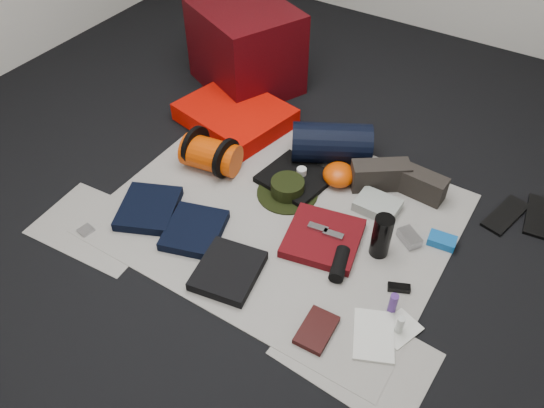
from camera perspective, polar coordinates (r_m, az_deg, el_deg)
The scene contains 37 objects.
floor at distance 2.62m, azimuth 0.96°, elevation -1.17°, with size 4.50×4.50×0.02m, color black.
newspaper_mat at distance 2.61m, azimuth 0.96°, elevation -0.97°, with size 1.60×1.30×0.01m, color #B8B4AA.
newspaper_sheet_front_left at distance 2.68m, azimuth -18.29°, elevation -2.34°, with size 0.58×0.40×0.00m, color #B8B4AA.
newspaper_sheet_front_right at distance 2.17m, azimuth 9.00°, elevation -15.65°, with size 0.58×0.40×0.00m, color #B8B4AA.
red_cabinet at distance 3.42m, azimuth -2.82°, elevation 16.47°, with size 0.62×0.51×0.51m, color #450509.
sleeping_pad at distance 3.16m, azimuth -3.98°, elevation 9.56°, with size 0.59×0.48×0.11m, color red.
stuff_sack at distance 2.82m, azimuth -6.59°, elevation 5.27°, with size 0.18×0.18×0.30m, color #CB3D03.
sack_strap_left at distance 2.86m, azimuth -8.23°, elevation 6.25°, with size 0.22×0.22×0.03m, color black.
sack_strap_right at distance 2.76m, azimuth -4.96°, elevation 4.91°, with size 0.22×0.22×0.03m, color black.
navy_duffel at distance 2.86m, azimuth 6.43°, elevation 6.52°, with size 0.22×0.22×0.42m, color black.
boonie_brim at distance 2.71m, azimuth 1.67°, elevation 1.20°, with size 0.31×0.31×0.01m, color black.
boonie_crown at distance 2.68m, azimuth 1.69°, elevation 1.85°, with size 0.17×0.17×0.07m, color black.
hiking_boot_left at distance 2.76m, azimuth 11.54°, elevation 3.06°, with size 0.29×0.11×0.15m, color #2A2621.
hiking_boot_right at distance 2.76m, azimuth 15.54°, elevation 2.14°, with size 0.27×0.10×0.13m, color #2A2621.
flip_flop_left at distance 2.84m, azimuth 23.81°, elevation -1.09°, with size 0.11×0.29×0.02m, color black.
flip_flop_right at distance 2.90m, azimuth 26.67°, elevation -1.17°, with size 0.11×0.29×0.02m, color black.
trousers_navy_a at distance 2.67m, azimuth -13.11°, elevation -0.46°, with size 0.27×0.30×0.05m, color black.
trousers_navy_b at distance 2.52m, azimuth -8.34°, elevation -2.79°, with size 0.26×0.29×0.05m, color black.
trousers_charcoal at distance 2.35m, azimuth -4.73°, elevation -7.17°, with size 0.26×0.30×0.05m, color black.
black_tshirt at distance 2.77m, azimuth 2.51°, elevation 2.80°, with size 0.32×0.30×0.03m, color black.
red_shirt at distance 2.48m, azimuth 5.52°, elevation -3.65°, with size 0.33×0.33×0.04m, color #56090D.
orange_stuff_sack at distance 2.75m, azimuth 7.21°, elevation 3.15°, with size 0.17×0.17×0.11m, color #CB3D03.
first_aid_pouch at distance 2.66m, azimuth 11.28°, elevation -0.13°, with size 0.21×0.16×0.05m, color gray.
water_bottle at distance 2.41m, azimuth 11.70°, elevation -3.40°, with size 0.09×0.09×0.22m, color black.
speaker at distance 2.37m, azimuth 7.28°, elevation -6.43°, with size 0.07×0.07×0.17m, color black.
compact_camera at distance 2.55m, azimuth 14.56°, elevation -3.53°, with size 0.11×0.07×0.05m, color #9E9EA2.
cyan_case at distance 2.58m, azimuth 17.81°, elevation -3.77°, with size 0.12×0.08×0.04m, color #10559E.
toiletry_purple at distance 2.26m, azimuth 12.88°, elevation -10.41°, with size 0.04×0.04×0.11m, color #4A267A.
toiletry_clear at distance 2.21m, azimuth 13.59°, elevation -12.55°, with size 0.03×0.03×0.09m, color silver.
paperback_book at distance 2.19m, azimuth 4.82°, elevation -13.35°, with size 0.12×0.19×0.03m, color black.
map_booklet at distance 2.21m, azimuth 10.88°, elevation -13.70°, with size 0.16×0.23×0.01m, color silver.
map_printout at distance 2.26m, azimuth 13.53°, elevation -12.91°, with size 0.13×0.16×0.01m, color silver.
sunglasses at distance 2.36m, azimuth 13.49°, elevation -8.75°, with size 0.10×0.04×0.02m, color black.
key_cluster at distance 2.67m, azimuth -19.38°, elevation -2.67°, with size 0.06×0.06×0.01m, color #9E9EA2.
tape_roll at distance 2.76m, azimuth 3.20°, elevation 3.53°, with size 0.05×0.05×0.04m, color silver.
energy_bar_a at distance 2.48m, azimuth 4.97°, elevation -2.55°, with size 0.10×0.04×0.01m, color #9E9EA2.
energy_bar_b at distance 2.46m, azimuth 6.60°, elevation -3.27°, with size 0.10×0.04×0.01m, color #9E9EA2.
Camera 1 is at (0.94, -1.57, 1.87)m, focal length 35.00 mm.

